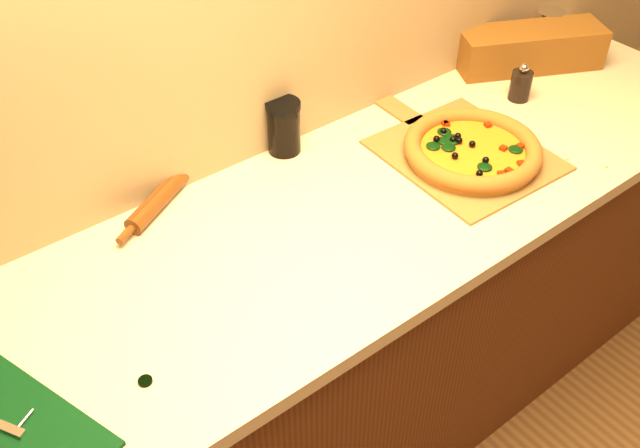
{
  "coord_description": "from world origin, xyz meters",
  "views": [
    {
      "loc": [
        -0.7,
        0.44,
        2.0
      ],
      "look_at": [
        0.03,
        1.38,
        0.96
      ],
      "focal_mm": 40.0,
      "sensor_mm": 36.0,
      "label": 1
    }
  ],
  "objects": [
    {
      "name": "bottle_cap",
      "position": [
        -0.46,
        1.28,
        0.9
      ],
      "size": [
        0.03,
        0.03,
        0.01
      ],
      "primitive_type": "cylinder",
      "rotation": [
        0.0,
        0.0,
        0.29
      ],
      "color": "black",
      "rests_on": "countertop"
    },
    {
      "name": "coffee_canister",
      "position": [
        1.2,
        1.67,
        0.96
      ],
      "size": [
        0.09,
        0.09,
        0.13
      ],
      "color": "silver",
      "rests_on": "countertop"
    },
    {
      "name": "pepper_grinder",
      "position": [
        0.88,
        1.51,
        0.95
      ],
      "size": [
        0.06,
        0.06,
        0.12
      ],
      "color": "black",
      "rests_on": "countertop"
    },
    {
      "name": "pizza",
      "position": [
        0.54,
        1.39,
        0.93
      ],
      "size": [
        0.36,
        0.36,
        0.05
      ],
      "color": "#B0762C",
      "rests_on": "pizza_peel"
    },
    {
      "name": "rolling_pin",
      "position": [
        -0.19,
        1.72,
        0.92
      ],
      "size": [
        0.3,
        0.18,
        0.04
      ],
      "rotation": [
        0.0,
        0.0,
        0.51
      ],
      "color": "#52280E",
      "rests_on": "countertop"
    },
    {
      "name": "pizza_peel",
      "position": [
        0.54,
        1.43,
        0.9
      ],
      "size": [
        0.4,
        0.58,
        0.01
      ],
      "rotation": [
        0.0,
        0.0,
        -0.04
      ],
      "color": "brown",
      "rests_on": "countertop"
    },
    {
      "name": "cabinet",
      "position": [
        0.0,
        1.43,
        0.43
      ],
      "size": [
        2.8,
        0.65,
        0.86
      ],
      "primitive_type": "cube",
      "color": "#4C2210",
      "rests_on": "ground"
    },
    {
      "name": "bread_bag",
      "position": [
        1.05,
        1.63,
        0.96
      ],
      "size": [
        0.47,
        0.33,
        0.12
      ],
      "primitive_type": "cube",
      "rotation": [
        0.0,
        0.0,
        -0.46
      ],
      "color": "brown",
      "rests_on": "countertop"
    },
    {
      "name": "countertop",
      "position": [
        0.0,
        1.43,
        0.88
      ],
      "size": [
        2.84,
        0.68,
        0.04
      ],
      "primitive_type": "cube",
      "color": "beige",
      "rests_on": "cabinet"
    },
    {
      "name": "dark_jar",
      "position": [
        0.18,
        1.72,
        0.97
      ],
      "size": [
        0.09,
        0.09,
        0.15
      ],
      "color": "black",
      "rests_on": "countertop"
    }
  ]
}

